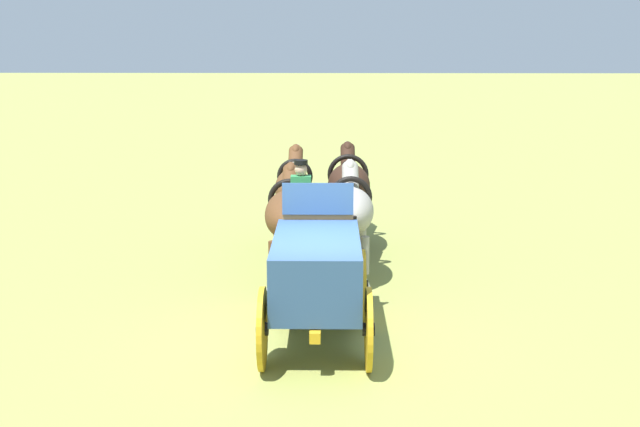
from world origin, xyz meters
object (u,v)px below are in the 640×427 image
object	(u,v)px
draft_horse_rear_off	(351,212)
show_wagon	(316,270)
draft_horse_rear_near	(288,215)
draft_horse_lead_near	(293,189)
draft_horse_lead_off	(349,187)

from	to	relation	value
draft_horse_rear_off	show_wagon	bearing A→B (deg)	170.04
draft_horse_rear_near	draft_horse_lead_near	size ratio (longest dim) A/B	0.99
draft_horse_lead_off	draft_horse_rear_near	bearing A→B (deg)	153.71
draft_horse_rear_near	draft_horse_lead_off	distance (m)	2.90
draft_horse_lead_near	draft_horse_rear_near	bearing A→B (deg)	-179.60
show_wagon	draft_horse_lead_near	world-z (taller)	show_wagon
show_wagon	draft_horse_lead_near	size ratio (longest dim) A/B	1.77
draft_horse_rear_near	draft_horse_lead_near	bearing A→B (deg)	0.40
draft_horse_rear_near	draft_horse_rear_off	xyz separation A→B (m)	(0.01, -1.30, 0.06)
show_wagon	draft_horse_lead_near	bearing A→B (deg)	6.35
draft_horse_rear_near	draft_horse_rear_off	world-z (taller)	draft_horse_rear_off
draft_horse_rear_near	draft_horse_rear_off	distance (m)	1.30
show_wagon	draft_horse_lead_off	world-z (taller)	show_wagon
show_wagon	draft_horse_rear_off	xyz separation A→B (m)	(3.59, -0.63, 0.19)
show_wagon	draft_horse_rear_off	size ratio (longest dim) A/B	1.90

